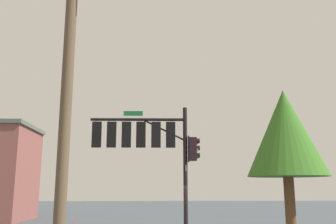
# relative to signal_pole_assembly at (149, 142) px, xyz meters

# --- Properties ---
(signal_pole_assembly) EXTENTS (5.16, 0.94, 6.16)m
(signal_pole_assembly) POSITION_rel_signal_pole_assembly_xyz_m (0.00, 0.00, 0.00)
(signal_pole_assembly) COLOR black
(signal_pole_assembly) RESTS_ON ground_plane
(utility_pole) EXTENTS (1.78, 0.52, 8.30)m
(utility_pole) POSITION_rel_signal_pole_assembly_xyz_m (2.08, 8.18, -0.22)
(utility_pole) COLOR brown
(utility_pole) RESTS_ON ground_plane
(tree_near) EXTENTS (2.83, 2.83, 5.92)m
(tree_near) POSITION_rel_signal_pole_assembly_xyz_m (-4.92, 4.41, -0.19)
(tree_near) COLOR brown
(tree_near) RESTS_ON ground_plane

